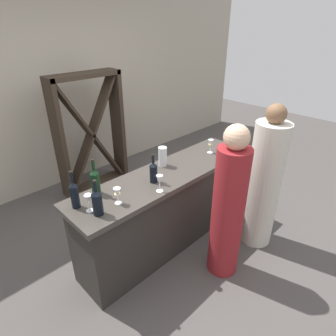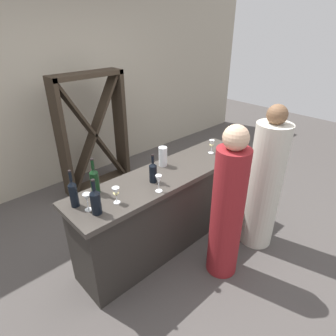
{
  "view_description": "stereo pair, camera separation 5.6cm",
  "coord_description": "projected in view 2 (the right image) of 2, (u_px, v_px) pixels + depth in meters",
  "views": [
    {
      "loc": [
        -1.8,
        -1.82,
        2.29
      ],
      "look_at": [
        0.0,
        0.0,
        0.96
      ],
      "focal_mm": 30.49,
      "sensor_mm": 36.0,
      "label": 1
    },
    {
      "loc": [
        -1.76,
        -1.86,
        2.29
      ],
      "look_at": [
        0.0,
        0.0,
        0.96
      ],
      "focal_mm": 30.49,
      "sensor_mm": 36.0,
      "label": 2
    }
  ],
  "objects": [
    {
      "name": "wine_bottle_leftmost_near_black",
      "position": [
        73.0,
        193.0,
        2.33
      ],
      "size": [
        0.07,
        0.07,
        0.34
      ],
      "color": "black",
      "rests_on": "bar_counter"
    },
    {
      "name": "bar_counter",
      "position": [
        168.0,
        208.0,
        3.12
      ],
      "size": [
        2.18,
        0.56,
        0.91
      ],
      "color": "#2A2723",
      "rests_on": "ground"
    },
    {
      "name": "back_wall",
      "position": [
        63.0,
        89.0,
        4.09
      ],
      "size": [
        8.0,
        0.1,
        2.8
      ],
      "primitive_type": "cube",
      "color": "#B2A893",
      "rests_on": "ground"
    },
    {
      "name": "person_left_guest",
      "position": [
        264.0,
        185.0,
        3.01
      ],
      "size": [
        0.45,
        0.45,
        1.6
      ],
      "rotation": [
        0.0,
        0.0,
        1.24
      ],
      "color": "beige",
      "rests_on": "ground"
    },
    {
      "name": "wine_glass_near_right",
      "position": [
        87.0,
        198.0,
        2.29
      ],
      "size": [
        0.07,
        0.07,
        0.15
      ],
      "color": "white",
      "rests_on": "bar_counter"
    },
    {
      "name": "wine_glass_far_left",
      "position": [
        212.0,
        145.0,
        3.28
      ],
      "size": [
        0.06,
        0.06,
        0.16
      ],
      "color": "white",
      "rests_on": "bar_counter"
    },
    {
      "name": "wine_bottle_second_left_near_black",
      "position": [
        96.0,
        201.0,
        2.24
      ],
      "size": [
        0.08,
        0.08,
        0.31
      ],
      "color": "black",
      "rests_on": "bar_counter"
    },
    {
      "name": "wine_rack",
      "position": [
        93.0,
        134.0,
        4.06
      ],
      "size": [
        1.0,
        0.28,
        1.69
      ],
      "color": "#33281E",
      "rests_on": "ground"
    },
    {
      "name": "wine_glass_near_left",
      "position": [
        159.0,
        180.0,
        2.54
      ],
      "size": [
        0.07,
        0.07,
        0.16
      ],
      "color": "white",
      "rests_on": "bar_counter"
    },
    {
      "name": "ground_plane",
      "position": [
        168.0,
        240.0,
        3.33
      ],
      "size": [
        12.0,
        12.0,
        0.0
      ],
      "primitive_type": "plane",
      "color": "#4C4744"
    },
    {
      "name": "wine_bottle_center_dark_green",
      "position": [
        95.0,
        180.0,
        2.51
      ],
      "size": [
        0.08,
        0.08,
        0.34
      ],
      "color": "black",
      "rests_on": "bar_counter"
    },
    {
      "name": "wine_glass_near_center",
      "position": [
        116.0,
        193.0,
        2.39
      ],
      "size": [
        0.06,
        0.06,
        0.15
      ],
      "color": "white",
      "rests_on": "bar_counter"
    },
    {
      "name": "water_pitcher",
      "position": [
        163.0,
        156.0,
        3.0
      ],
      "size": [
        0.09,
        0.09,
        0.21
      ],
      "color": "silver",
      "rests_on": "bar_counter"
    },
    {
      "name": "person_center_guest",
      "position": [
        227.0,
        210.0,
        2.63
      ],
      "size": [
        0.36,
        0.36,
        1.56
      ],
      "rotation": [
        0.0,
        0.0,
        1.79
      ],
      "color": "maroon",
      "rests_on": "ground"
    },
    {
      "name": "wine_bottle_second_right_near_black",
      "position": [
        153.0,
        172.0,
        2.69
      ],
      "size": [
        0.07,
        0.07,
        0.29
      ],
      "color": "black",
      "rests_on": "bar_counter"
    }
  ]
}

